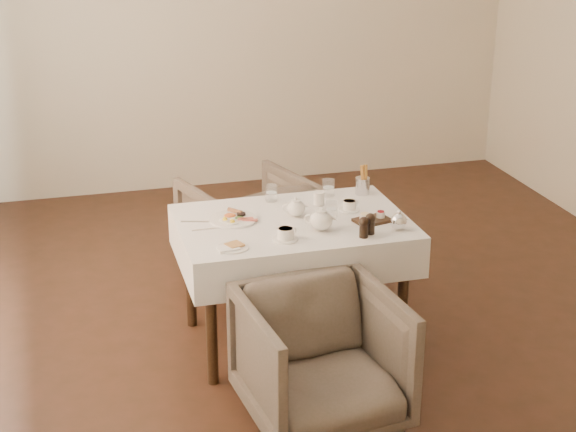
# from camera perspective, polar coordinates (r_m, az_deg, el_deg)

# --- Properties ---
(table) EXTENTS (1.28, 0.88, 0.75)m
(table) POSITION_cam_1_polar(r_m,az_deg,el_deg) (4.96, 0.32, -1.54)
(table) COLOR black
(table) RESTS_ON ground
(armchair_near) EXTENTS (0.81, 0.83, 0.68)m
(armchair_near) POSITION_cam_1_polar(r_m,az_deg,el_deg) (4.38, 2.17, -9.23)
(armchair_near) COLOR #4D4538
(armchair_near) RESTS_ON ground
(armchair_far) EXTENTS (0.95, 0.96, 0.70)m
(armchair_far) POSITION_cam_1_polar(r_m,az_deg,el_deg) (5.89, -2.52, -0.82)
(armchair_far) COLOR #4D4538
(armchair_far) RESTS_ON ground
(breakfast_plate) EXTENTS (0.27, 0.27, 0.03)m
(breakfast_plate) POSITION_cam_1_polar(r_m,az_deg,el_deg) (4.93, -3.55, -0.15)
(breakfast_plate) COLOR white
(breakfast_plate) RESTS_ON table
(side_plate) EXTENTS (0.17, 0.16, 0.02)m
(side_plate) POSITION_cam_1_polar(r_m,az_deg,el_deg) (4.56, -3.64, -2.03)
(side_plate) COLOR white
(side_plate) RESTS_ON table
(teapot_centre) EXTENTS (0.17, 0.15, 0.12)m
(teapot_centre) POSITION_cam_1_polar(r_m,az_deg,el_deg) (4.96, 0.51, 0.61)
(teapot_centre) COLOR white
(teapot_centre) RESTS_ON table
(teapot_front) EXTENTS (0.21, 0.19, 0.14)m
(teapot_front) POSITION_cam_1_polar(r_m,az_deg,el_deg) (4.76, 2.16, -0.18)
(teapot_front) COLOR white
(teapot_front) RESTS_ON table
(creamer) EXTENTS (0.08, 0.08, 0.08)m
(creamer) POSITION_cam_1_polar(r_m,az_deg,el_deg) (5.15, 2.01, 1.17)
(creamer) COLOR white
(creamer) RESTS_ON table
(teacup_near) EXTENTS (0.13, 0.13, 0.07)m
(teacup_near) POSITION_cam_1_polar(r_m,az_deg,el_deg) (4.65, -0.16, -1.21)
(teacup_near) COLOR white
(teacup_near) RESTS_ON table
(teacup_far) EXTENTS (0.12, 0.12, 0.06)m
(teacup_far) POSITION_cam_1_polar(r_m,az_deg,el_deg) (5.07, 3.99, 0.66)
(teacup_far) COLOR white
(teacup_far) RESTS_ON table
(glass_left) EXTENTS (0.08, 0.08, 0.10)m
(glass_left) POSITION_cam_1_polar(r_m,az_deg,el_deg) (5.20, -1.08, 1.49)
(glass_left) COLOR silver
(glass_left) RESTS_ON table
(glass_mid) EXTENTS (0.09, 0.09, 0.10)m
(glass_mid) POSITION_cam_1_polar(r_m,az_deg,el_deg) (4.95, 2.83, 0.42)
(glass_mid) COLOR silver
(glass_mid) RESTS_ON table
(glass_right) EXTENTS (0.09, 0.09, 0.10)m
(glass_right) POSITION_cam_1_polar(r_m,az_deg,el_deg) (5.28, 2.63, 1.83)
(glass_right) COLOR silver
(glass_right) RESTS_ON table
(condiment_board) EXTENTS (0.22, 0.17, 0.05)m
(condiment_board) POSITION_cam_1_polar(r_m,az_deg,el_deg) (4.92, 5.44, -0.19)
(condiment_board) COLOR black
(condiment_board) RESTS_ON table
(pepper_mill_left) EXTENTS (0.07, 0.07, 0.12)m
(pepper_mill_left) POSITION_cam_1_polar(r_m,az_deg,el_deg) (4.69, 4.93, -0.71)
(pepper_mill_left) COLOR black
(pepper_mill_left) RESTS_ON table
(pepper_mill_right) EXTENTS (0.06, 0.06, 0.12)m
(pepper_mill_right) POSITION_cam_1_polar(r_m,az_deg,el_deg) (4.74, 5.35, -0.48)
(pepper_mill_right) COLOR black
(pepper_mill_right) RESTS_ON table
(silver_pot) EXTENTS (0.12, 0.10, 0.12)m
(silver_pot) POSITION_cam_1_polar(r_m,az_deg,el_deg) (4.81, 7.16, -0.26)
(silver_pot) COLOR white
(silver_pot) RESTS_ON table
(fries_cup) EXTENTS (0.09, 0.09, 0.18)m
(fries_cup) POSITION_cam_1_polar(r_m,az_deg,el_deg) (5.32, 4.85, 2.25)
(fries_cup) COLOR silver
(fries_cup) RESTS_ON table
(cutlery_fork) EXTENTS (0.20, 0.08, 0.00)m
(cutlery_fork) POSITION_cam_1_polar(r_m,az_deg,el_deg) (4.92, -5.75, -0.38)
(cutlery_fork) COLOR silver
(cutlery_fork) RESTS_ON table
(cutlery_knife) EXTENTS (0.18, 0.02, 0.00)m
(cutlery_knife) POSITION_cam_1_polar(r_m,az_deg,el_deg) (4.82, -5.18, -0.84)
(cutlery_knife) COLOR silver
(cutlery_knife) RESTS_ON table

